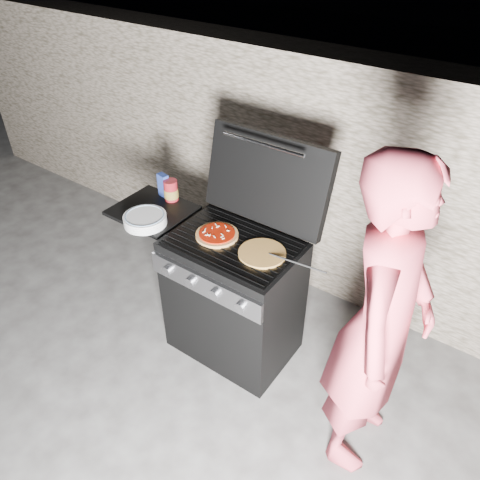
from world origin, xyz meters
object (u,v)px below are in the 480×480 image
Objects in this scene: sauce_jar at (171,190)px; gas_grill at (204,283)px; person at (381,326)px; pizza_topped at (217,234)px.

gas_grill is at bearing -22.83° from sauce_jar.
sauce_jar is at bearing 73.24° from person.
pizza_topped reaches higher than gas_grill.
gas_grill is at bearing 77.27° from person.
sauce_jar is at bearing 157.17° from gas_grill.
pizza_topped is 1.79× the size of sauce_jar.
pizza_topped is at bearing -2.23° from gas_grill.
sauce_jar is (-0.39, 0.17, 0.52)m from gas_grill.
pizza_topped is 0.56m from sauce_jar.
gas_grill is 5.09× the size of pizza_topped.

